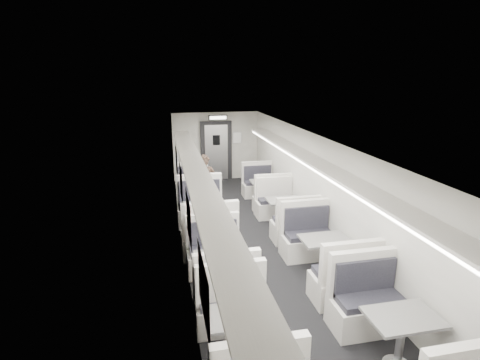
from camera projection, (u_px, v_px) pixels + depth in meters
name	position (u px, v px, depth m)	size (l,w,h in m)	color
room	(259.00, 202.00, 7.57)	(3.24, 12.24, 2.64)	black
booth_left_a	(195.00, 193.00, 10.81)	(0.99, 2.01, 1.08)	white
booth_left_b	(205.00, 221.00, 8.63)	(1.16, 2.35, 1.26)	white
booth_left_c	(221.00, 274.00, 6.44)	(1.04, 2.11, 1.13)	white
booth_left_d	(240.00, 338.00, 4.89)	(1.05, 2.12, 1.14)	white
booth_right_a	(265.00, 192.00, 10.94)	(0.98, 1.98, 1.06)	white
booth_right_b	(284.00, 213.00, 9.24)	(1.03, 2.09, 1.12)	white
booth_right_c	(324.00, 257.00, 7.01)	(1.08, 2.20, 1.18)	white
booth_right_d	(400.00, 341.00, 4.81)	(1.09, 2.21, 1.18)	white
passenger	(206.00, 184.00, 10.15)	(0.59, 0.38, 1.61)	black
window_a	(177.00, 161.00, 10.43)	(0.02, 1.18, 0.84)	black
window_b	(181.00, 183.00, 8.36)	(0.02, 1.18, 0.84)	black
window_c	(189.00, 219.00, 6.29)	(0.02, 1.18, 0.84)	black
window_d	(204.00, 290.00, 4.23)	(0.02, 1.18, 0.84)	black
luggage_rack_left	(198.00, 175.00, 6.84)	(0.46, 10.40, 0.09)	white
luggage_rack_right	(325.00, 168.00, 7.34)	(0.46, 10.40, 0.09)	white
vestibule_door	(216.00, 151.00, 13.19)	(1.10, 0.13, 2.10)	black
exit_sign	(218.00, 118.00, 12.39)	(0.62, 0.12, 0.16)	black
wall_notice	(237.00, 138.00, 13.20)	(0.32, 0.02, 0.40)	white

